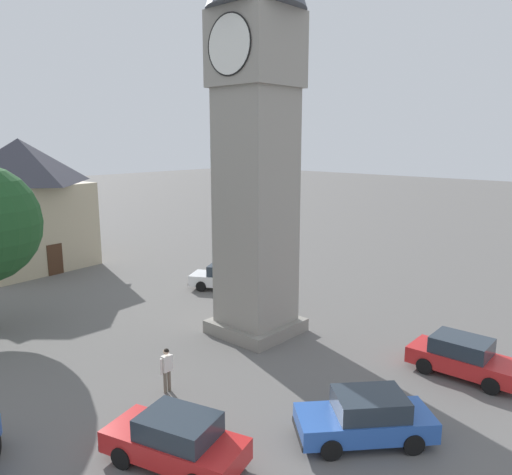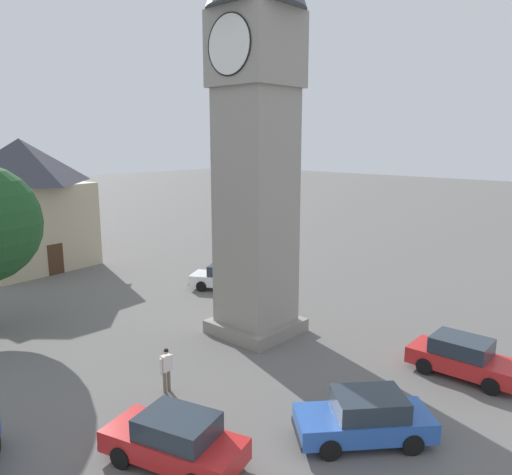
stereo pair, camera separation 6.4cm
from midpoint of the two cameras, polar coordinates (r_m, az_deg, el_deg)
name	(u,v)px [view 2 (the right image)]	position (r m, az deg, el deg)	size (l,w,h in m)	color
ground_plane	(256,331)	(24.22, 0.08, -10.74)	(200.00, 200.00, 0.00)	#605E5B
clock_tower	(256,71)	(22.64, 0.09, 18.65)	(4.35, 4.35, 20.53)	gray
car_blue_kerb	(464,358)	(21.34, 22.83, -12.60)	(4.18, 1.91, 1.53)	red
car_silver_kerb	(365,418)	(16.36, 12.52, -19.58)	(4.01, 4.20, 1.53)	#2D5BB7
car_red_corner	(175,440)	(15.24, -9.22, -21.98)	(4.43, 2.76, 1.53)	red
car_black_far	(225,277)	(30.52, -3.49, -4.56)	(4.43, 3.46, 1.53)	white
pedestrian	(166,366)	(18.80, -10.18, -14.34)	(0.22, 0.56, 1.69)	#706656
building_terrace_right	(24,203)	(38.70, -25.07, 3.66)	(7.98, 8.49, 9.12)	tan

